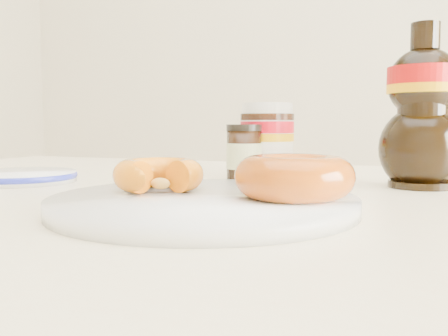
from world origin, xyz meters
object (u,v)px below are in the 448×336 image
at_px(donut_bitten, 159,175).
at_px(donut_whole, 294,177).
at_px(plate, 203,203).
at_px(blue_rim_saucer, 22,176).
at_px(dining_table, 238,265).
at_px(syrup_bottle, 423,106).
at_px(nutella_jar, 267,138).
at_px(dark_jar, 244,154).

bearing_deg(donut_bitten, donut_whole, 17.08).
relative_size(plate, donut_whole, 2.63).
bearing_deg(blue_rim_saucer, donut_whole, -13.41).
height_order(dining_table, syrup_bottle, syrup_bottle).
bearing_deg(nutella_jar, syrup_bottle, -8.15).
height_order(dining_table, dark_jar, dark_jar).
relative_size(plate, dark_jar, 3.54).
distance_m(donut_bitten, blue_rim_saucer, 0.28).
relative_size(donut_bitten, nutella_jar, 0.81).
xyz_separation_m(nutella_jar, blue_rim_saucer, (-0.29, -0.17, -0.05)).
bearing_deg(blue_rim_saucer, plate, -19.54).
bearing_deg(syrup_bottle, plate, -125.58).
bearing_deg(plate, blue_rim_saucer, 160.46).
distance_m(dining_table, donut_whole, 0.18).
height_order(dining_table, donut_whole, donut_whole).
bearing_deg(blue_rim_saucer, syrup_bottle, 15.43).
bearing_deg(donut_whole, donut_bitten, -179.99).
relative_size(donut_whole, blue_rim_saucer, 0.73).
xyz_separation_m(donut_bitten, blue_rim_saucer, (-0.27, 0.10, -0.02)).
bearing_deg(donut_bitten, dark_jar, 104.17).
distance_m(plate, blue_rim_saucer, 0.34).
bearing_deg(plate, dark_jar, 100.87).
bearing_deg(donut_whole, blue_rim_saucer, 166.59).
distance_m(syrup_bottle, dark_jar, 0.24).
xyz_separation_m(plate, nutella_jar, (-0.03, 0.28, 0.05)).
bearing_deg(blue_rim_saucer, nutella_jar, 29.74).
height_order(dining_table, blue_rim_saucer, blue_rim_saucer).
bearing_deg(dining_table, syrup_bottle, 35.11).
relative_size(donut_bitten, dark_jar, 1.13).
xyz_separation_m(dining_table, blue_rim_saucer, (-0.31, -0.00, 0.09)).
xyz_separation_m(plate, dark_jar, (-0.05, 0.24, 0.03)).
distance_m(syrup_bottle, blue_rim_saucer, 0.53).
relative_size(dining_table, dark_jar, 17.92).
bearing_deg(nutella_jar, blue_rim_saucer, -150.26).
xyz_separation_m(donut_whole, syrup_bottle, (0.10, 0.23, 0.07)).
bearing_deg(donut_whole, dining_table, 131.60).
xyz_separation_m(donut_whole, blue_rim_saucer, (-0.40, 0.10, -0.02)).
xyz_separation_m(plate, blue_rim_saucer, (-0.32, 0.11, 0.00)).
bearing_deg(plate, donut_whole, 13.27).
bearing_deg(blue_rim_saucer, dark_jar, 23.92).
xyz_separation_m(donut_bitten, syrup_bottle, (0.24, 0.23, 0.07)).
relative_size(donut_whole, dark_jar, 1.35).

